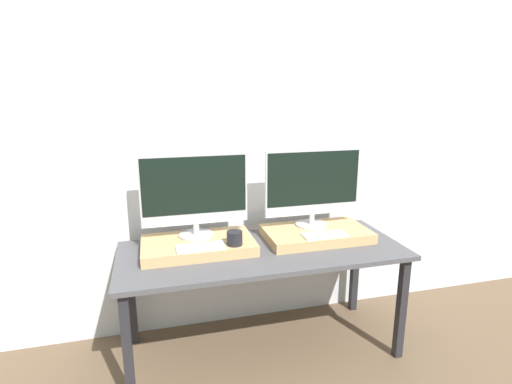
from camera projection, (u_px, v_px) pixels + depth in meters
name	position (u px, v px, depth m)	size (l,w,h in m)	color
wall_back	(246.00, 149.00, 2.79)	(8.00, 0.04, 2.60)	silver
workbench	(263.00, 259.00, 2.54)	(1.79, 0.72, 0.72)	#47474C
wooden_riser_left	(198.00, 245.00, 2.49)	(0.69, 0.41, 0.07)	tan
monitor_left	(195.00, 193.00, 2.49)	(0.67, 0.22, 0.53)	#B2B2B7
keyboard_left	(201.00, 247.00, 2.36)	(0.29, 0.13, 0.01)	silver
mug	(235.00, 238.00, 2.40)	(0.10, 0.10, 0.08)	black
wooden_riser_right	(316.00, 234.00, 2.69)	(0.69, 0.41, 0.07)	tan
monitor_right	(313.00, 186.00, 2.69)	(0.67, 0.22, 0.53)	#B2B2B7
keyboard_right	(324.00, 235.00, 2.56)	(0.29, 0.13, 0.01)	silver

